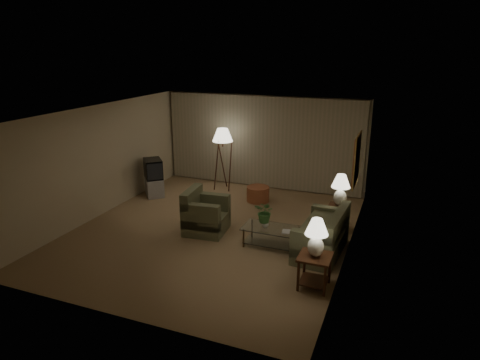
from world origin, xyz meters
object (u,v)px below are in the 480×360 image
Objects in this scene: ottoman at (258,194)px; vase at (265,223)px; floor_lamp at (223,158)px; tv_cabinet at (154,186)px; side_table_far at (339,214)px; table_lamp_far at (341,187)px; side_table_near at (315,266)px; sofa at (321,236)px; armchair at (206,215)px; crt_tv at (153,169)px; table_lamp_near at (316,234)px; coffee_table at (272,234)px.

vase is (1.01, -2.47, 0.29)m from ottoman.
tv_cabinet is at bearing -143.72° from floor_lamp.
table_lamp_far reaches higher than side_table_far.
table_lamp_far is 0.87× the size of tv_cabinet.
table_lamp_far reaches higher than side_table_near.
sofa is 4.57m from floor_lamp.
floor_lamp reaches higher than table_lamp_far.
side_table_near reaches higher than vase.
armchair is 1.43× the size of crt_tv.
sofa is at bearing 96.34° from table_lamp_near.
table_lamp_near is at bearing 17.86° from crt_tv.
table_lamp_far reaches higher than table_lamp_near.
side_table_near is (0.15, -1.35, 0.05)m from sofa.
table_lamp_near is 6.11m from tv_cabinet.
side_table_far reaches higher than vase.
sofa is 2.61m from armchair.
sofa is 3.22m from ottoman.
floor_lamp reaches higher than ottoman.
crt_tv reaches higher than tv_cabinet.
floor_lamp reaches higher than side_table_near.
table_lamp_far is 0.60× the size of coffee_table.
table_lamp_far reaches higher than vase.
vase is at bearing -102.79° from armchair.
ottoman is at bearing 154.22° from table_lamp_far.
crt_tv is (-5.20, 0.52, -0.26)m from table_lamp_far.
armchair reaches higher than tv_cabinet.
vase is (-1.16, -0.10, 0.14)m from sofa.
armchair is at bearing -100.74° from ottoman.
floor_lamp is (-3.60, 1.69, -0.08)m from table_lamp_far.
side_table_near is 0.88× the size of table_lamp_near.
tv_cabinet is 1.38× the size of ottoman.
sofa is 2.23× the size of crt_tv.
floor_lamp is at bearing 10.48° from armchair.
side_table_near is at bearing -50.02° from floor_lamp.
side_table_near is 0.78× the size of crt_tv.
sofa is 1.56× the size of armchair.
side_table_near is 5.63m from floor_lamp.
coffee_table is at bearing -130.73° from side_table_far.
armchair is at bearing 152.67° from table_lamp_near.
tv_cabinet is at bearing 49.38° from armchair.
crt_tv is at bearing 0.00° from tv_cabinet.
side_table_far is 0.63m from table_lamp_far.
coffee_table is 7.45× the size of vase.
coffee_table is at bearing 132.92° from table_lamp_near.
crt_tv reaches higher than ottoman.
crt_tv is (-2.44, 1.69, 0.38)m from armchair.
armchair is 3.11m from side_table_near.
table_lamp_far is 0.94× the size of crt_tv.
side_table_far is (-0.00, 2.60, -0.02)m from side_table_near.
coffee_table reaches higher than ottoman.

